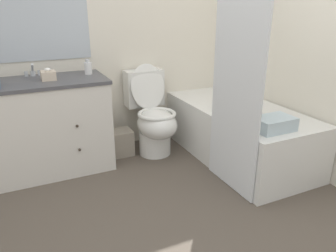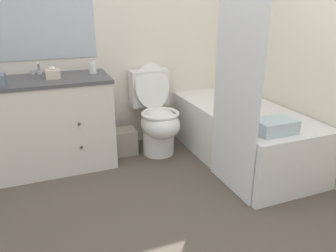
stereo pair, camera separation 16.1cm
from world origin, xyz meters
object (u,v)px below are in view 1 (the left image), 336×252
vanity_cabinet (42,126)px  tissue_box (48,75)px  sink_faucet (33,72)px  toilet (153,117)px  wastebasket (120,143)px  bath_towel_folded (274,124)px  soap_dispenser (88,68)px  bathtub (238,132)px

vanity_cabinet → tissue_box: 0.46m
sink_faucet → toilet: size_ratio=0.16×
wastebasket → vanity_cabinet: bearing=-178.4°
vanity_cabinet → bath_towel_folded: vanity_cabinet is taller
bath_towel_folded → vanity_cabinet: bearing=145.3°
wastebasket → bath_towel_folded: 1.50m
soap_dispenser → bath_towel_folded: size_ratio=0.44×
bathtub → soap_dispenser: (-1.27, 0.59, 0.63)m
sink_faucet → tissue_box: 0.25m
sink_faucet → vanity_cabinet: bearing=-90.0°
bathtub → wastebasket: (-1.03, 0.53, -0.13)m
soap_dispenser → toilet: bearing=-13.8°
wastebasket → soap_dispenser: (-0.24, 0.06, 0.76)m
soap_dispenser → bathtub: bearing=-24.8°
sink_faucet → soap_dispenser: bearing=-15.2°
bathtub → bath_towel_folded: size_ratio=5.12×
vanity_cabinet → sink_faucet: 0.48m
sink_faucet → bathtub: bearing=-22.3°
toilet → bath_towel_folded: size_ratio=2.85×
wastebasket → tissue_box: size_ratio=2.01×
sink_faucet → tissue_box: bearing=-64.8°
wastebasket → toilet: bearing=-14.1°
vanity_cabinet → wastebasket: size_ratio=4.54×
toilet → tissue_box: bearing=177.4°
bath_towel_folded → wastebasket: bearing=128.6°
toilet → vanity_cabinet: bearing=176.5°
tissue_box → sink_faucet: bearing=115.2°
bathtub → tissue_box: 1.80m
sink_faucet → bathtub: size_ratio=0.09×
vanity_cabinet → bathtub: bearing=-16.4°
wastebasket → soap_dispenser: 0.80m
tissue_box → wastebasket: bearing=3.9°
toilet → bathtub: bearing=-32.4°
vanity_cabinet → bath_towel_folded: size_ratio=3.73×
wastebasket → soap_dispenser: soap_dispenser is taller
sink_faucet → bath_towel_folded: (1.60, -1.31, -0.30)m
vanity_cabinet → bath_towel_folded: 1.95m
toilet → bath_towel_folded: (0.57, -1.04, 0.19)m
tissue_box → bath_towel_folded: bearing=-36.0°
wastebasket → soap_dispenser: size_ratio=1.88×
vanity_cabinet → sink_faucet: sink_faucet is taller
sink_faucet → toilet: (1.03, -0.26, -0.49)m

